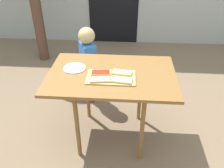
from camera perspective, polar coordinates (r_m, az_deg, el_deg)
The scene contains 9 objects.
ground_plane at distance 2.55m, azimuth -0.05°, elevation -12.14°, with size 16.00×16.00×0.00m, color #7E674D.
dining_table at distance 2.12m, azimuth -0.06°, elevation 0.93°, with size 1.14×0.76×0.75m.
cutting_board at distance 2.02m, azimuth -0.10°, elevation 1.62°, with size 0.42×0.25×0.01m, color tan.
pizza_slice_far_right at distance 2.06m, azimuth 2.47°, elevation 2.79°, with size 0.18×0.11×0.02m.
pizza_slice_far_left at distance 2.06m, azimuth -2.75°, elevation 2.76°, with size 0.18×0.10×0.02m.
pizza_slice_near_right at distance 1.95m, azimuth 2.36°, elevation 0.91°, with size 0.18×0.11×0.02m.
pizza_slice_near_left at distance 1.96m, azimuth -2.88°, elevation 1.10°, with size 0.18×0.11×0.02m.
plate_white_left at distance 2.19m, azimuth -9.09°, elevation 3.83°, with size 0.21×0.21×0.01m, color white.
child_left at distance 2.79m, azimuth -5.83°, elevation 5.95°, with size 0.23×0.28×0.94m.
Camera 1 is at (0.14, -1.80, 1.80)m, focal length 37.71 mm.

